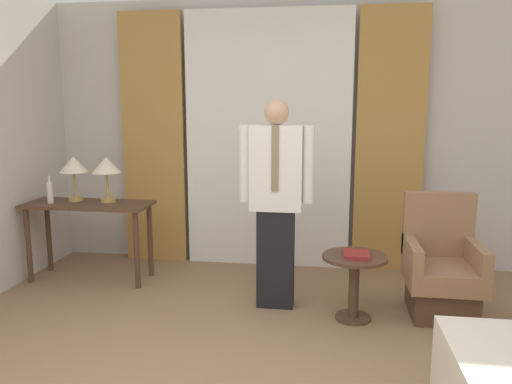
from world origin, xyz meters
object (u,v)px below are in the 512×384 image
at_px(book, 356,255).
at_px(side_table, 354,276).
at_px(armchair, 441,273).
at_px(table_lamp_left, 74,167).
at_px(table_lamp_right, 106,168).
at_px(person, 276,197).
at_px(bottle_near_edge, 50,192).
at_px(desk, 89,216).

bearing_deg(book, side_table, 115.03).
bearing_deg(armchair, table_lamp_left, 172.71).
bearing_deg(armchair, table_lamp_right, 171.92).
height_order(armchair, book, armchair).
relative_size(person, armchair, 1.79).
relative_size(bottle_near_edge, book, 1.18).
relative_size(bottle_near_edge, side_table, 0.50).
distance_m(bottle_near_edge, armchair, 3.53).
xyz_separation_m(bottle_near_edge, armchair, (3.48, -0.28, -0.51)).
relative_size(armchair, side_table, 1.84).
xyz_separation_m(table_lamp_left, book, (2.62, -0.67, -0.54)).
relative_size(desk, person, 0.70).
bearing_deg(armchair, person, -177.98).
bearing_deg(desk, armchair, -6.27).
xyz_separation_m(table_lamp_left, person, (1.98, -0.47, -0.15)).
height_order(desk, table_lamp_left, table_lamp_left).
xyz_separation_m(person, side_table, (0.63, -0.18, -0.58)).
height_order(armchair, side_table, armchair).
bearing_deg(desk, table_lamp_left, 154.61).
bearing_deg(table_lamp_left, person, -13.33).
bearing_deg(bottle_near_edge, book, -10.62).
bearing_deg(side_table, book, -64.97).
bearing_deg(table_lamp_right, table_lamp_left, 180.00).
distance_m(desk, armchair, 3.17).
bearing_deg(book, person, 162.90).
relative_size(bottle_near_edge, armchair, 0.27).
height_order(table_lamp_right, person, person).
bearing_deg(table_lamp_left, desk, -25.39).
distance_m(person, armchair, 1.45).
xyz_separation_m(desk, person, (1.82, -0.39, 0.31)).
relative_size(desk, book, 5.40).
bearing_deg(side_table, bottle_near_edge, 169.74).
distance_m(person, book, 0.78).
distance_m(table_lamp_left, bottle_near_edge, 0.32).
distance_m(table_lamp_right, book, 2.45).
bearing_deg(book, armchair, 19.59).
xyz_separation_m(desk, table_lamp_left, (-0.16, 0.08, 0.46)).
height_order(bottle_near_edge, armchair, bottle_near_edge).
bearing_deg(armchair, desk, 173.73).
distance_m(side_table, book, 0.18).
height_order(table_lamp_right, book, table_lamp_right).
height_order(desk, table_lamp_right, table_lamp_right).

